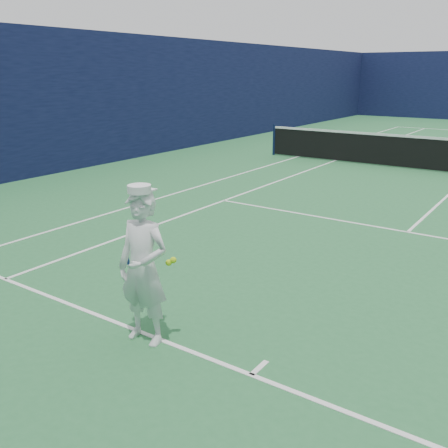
% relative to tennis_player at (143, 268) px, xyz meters
% --- Properties ---
extents(tennis_player, '(0.77, 0.46, 1.75)m').
position_rel_tennis_player_xyz_m(tennis_player, '(0.00, 0.00, 0.00)').
color(tennis_player, white).
rests_on(tennis_player, ground).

